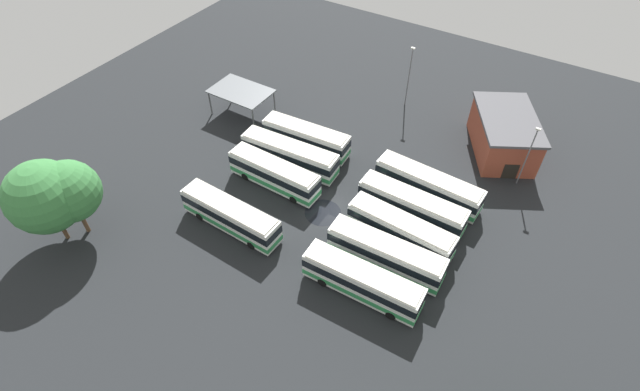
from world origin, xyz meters
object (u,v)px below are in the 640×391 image
Objects in this scene: tree_north_edge at (68,191)px; bus_row0_slot0 at (428,185)px; bus_row1_slot0 at (306,138)px; lamp_post_mid_lot at (409,75)px; bus_row0_slot1 at (412,206)px; bus_row1_slot1 at (290,155)px; bus_row0_slot4 at (362,281)px; maintenance_shelter at (241,92)px; bus_row0_slot2 at (400,230)px; bus_row0_slot3 at (386,253)px; tree_northeast at (44,197)px; bus_row1_slot4 at (231,215)px; lamp_post_near_entrance at (528,154)px; depot_building at (504,134)px; bus_row1_slot2 at (274,174)px.

bus_row0_slot0 is at bearing -140.18° from tree_north_edge.
bus_row1_slot0 is 1.31× the size of lamp_post_mid_lot.
bus_row0_slot1 is 16.31m from bus_row1_slot1.
bus_row0_slot0 is 19.07m from lamp_post_mid_lot.
bus_row0_slot4 is 22.67m from bus_row1_slot0.
bus_row0_slot1 is 28.86m from maintenance_shelter.
maintenance_shelter is at bearing -3.59° from bus_row0_slot0.
bus_row0_slot2 is 30.29m from maintenance_shelter.
bus_row1_slot0 is (16.43, -3.89, -0.00)m from bus_row0_slot1.
tree_north_edge reaches higher than bus_row0_slot3.
tree_north_edge reaches higher than bus_row0_slot4.
tree_northeast is (30.15, 22.32, 4.45)m from bus_row0_slot1.
bus_row1_slot4 is at bearing 91.60° from bus_row1_slot1.
lamp_post_mid_lot reaches higher than lamp_post_near_entrance.
bus_row1_slot1 is (-0.11, 3.85, 0.00)m from bus_row1_slot0.
depot_building is (-4.87, -28.47, 0.79)m from bus_row0_slot4.
bus_row0_slot1 is at bearing -144.82° from tree_north_edge.
lamp_post_near_entrance is (-36.92, -6.12, 0.98)m from maintenance_shelter.
tree_northeast is (30.67, 14.86, 4.45)m from bus_row0_slot3.
bus_row0_slot4 is 1.03× the size of bus_row1_slot0.
bus_row1_slot1 is 27.12m from depot_building.
tree_northeast reaches higher than lamp_post_mid_lot.
bus_row0_slot3 is 17.03m from bus_row1_slot4.
bus_row1_slot1 is (16.58, 3.93, -0.00)m from bus_row0_slot0.
depot_building is 1.60× the size of lamp_post_near_entrance.
bus_row0_slot1 is at bearing 168.48° from maintenance_shelter.
bus_row0_slot3 is 1.04× the size of bus_row1_slot0.
bus_row0_slot4 and bus_row1_slot1 have the same top height.
bus_row0_slot1 is 1.02× the size of bus_row0_slot4.
lamp_post_near_entrance is 49.73m from tree_north_edge.
bus_row1_slot2 is 1.30× the size of lamp_post_mid_lot.
bus_row1_slot2 is at bearing 142.31° from maintenance_shelter.
bus_row0_slot1 is at bearing 53.82° from lamp_post_near_entrance.
bus_row0_slot3 is at bearing 67.10° from lamp_post_near_entrance.
bus_row0_slot1 is 22.37m from lamp_post_mid_lot.
tree_north_edge is at bearing 88.23° from maintenance_shelter.
bus_row0_slot0 is 7.81m from bus_row0_slot2.
depot_building reaches higher than bus_row1_slot4.
bus_row1_slot4 is (-0.44, 15.54, 0.00)m from bus_row1_slot0.
bus_row1_slot1 is at bearing -88.40° from bus_row1_slot4.
tree_northeast is at bearing 86.10° from maintenance_shelter.
bus_row1_slot4 is at bearing -145.95° from tree_north_edge.
bus_row1_slot0 is at bearing -86.06° from bus_row1_slot2.
maintenance_shelter is (28.50, -1.79, 1.73)m from bus_row0_slot0.
depot_building is (-4.45, -24.29, 0.79)m from bus_row0_slot3.
bus_row1_slot4 is (-0.33, 11.69, -0.00)m from bus_row1_slot1.
depot_building reaches higher than bus_row0_slot3.
bus_row0_slot0 is at bearing 176.41° from maintenance_shelter.
bus_row0_slot4 is at bearing 107.37° from lamp_post_mid_lot.
depot_building is (-20.87, -20.60, 0.79)m from bus_row1_slot2.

